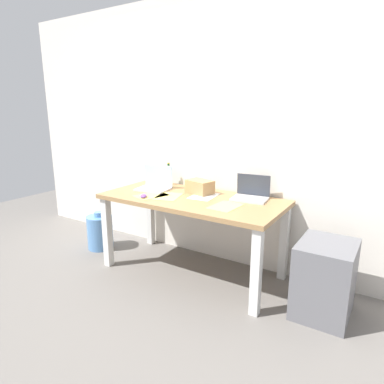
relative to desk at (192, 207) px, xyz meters
name	(u,v)px	position (x,y,z in m)	size (l,w,h in m)	color
ground_plane	(192,271)	(0.00, 0.00, -0.65)	(8.00, 8.00, 0.00)	slate
back_wall	(216,133)	(0.00, 0.45, 0.65)	(5.20, 0.08, 2.60)	silver
desk	(192,207)	(0.00, 0.00, 0.00)	(1.67, 0.79, 0.74)	#A37A4C
laptop_left	(155,184)	(-0.48, 0.07, 0.15)	(0.34, 0.28, 0.23)	silver
laptop_right	(251,194)	(0.48, 0.23, 0.14)	(0.33, 0.27, 0.21)	silver
beer_bottle	(169,176)	(-0.49, 0.31, 0.19)	(0.06, 0.06, 0.24)	#1E5123
computer_mouse	(144,196)	(-0.36, -0.25, 0.11)	(0.06, 0.10, 0.03)	#724799
cardboard_box	(200,187)	(-0.01, 0.16, 0.16)	(0.25, 0.17, 0.13)	tan
paper_sheet_front_left	(151,196)	(-0.35, -0.16, 0.10)	(0.21, 0.30, 0.00)	#F4E06B
paper_sheet_near_back	(204,196)	(0.07, 0.09, 0.10)	(0.21, 0.30, 0.00)	white
paper_sheet_front_right	(225,206)	(0.39, -0.10, 0.10)	(0.21, 0.30, 0.00)	#F4E06B
paper_yellow_folder	(168,196)	(-0.20, -0.10, 0.10)	(0.21, 0.30, 0.00)	#F4E06B
water_cooler_jug	(100,232)	(-1.17, -0.07, -0.46)	(0.28, 0.28, 0.42)	#598CC6
filing_cabinet	(324,279)	(1.21, -0.04, -0.36)	(0.40, 0.48, 0.57)	slate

